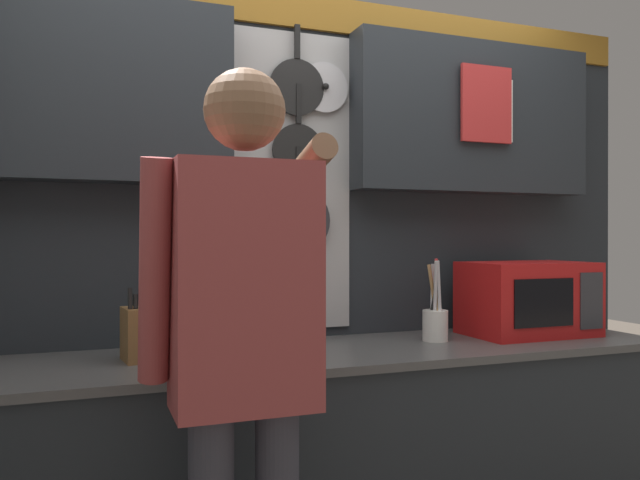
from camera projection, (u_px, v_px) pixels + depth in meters
base_cabinet_counter at (350, 467)px, 2.40m from camera, size 2.62×0.65×0.91m
back_wall_unit at (327, 199)px, 2.67m from camera, size 3.19×0.23×2.37m
microwave at (528, 298)px, 2.72m from camera, size 0.54×0.35×0.32m
knife_block at (140, 333)px, 2.15m from camera, size 0.13×0.16×0.26m
utensil_crock at (435, 319)px, 2.56m from camera, size 0.10×0.10×0.34m
person at (244, 335)px, 1.67m from camera, size 0.54×0.68×1.78m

